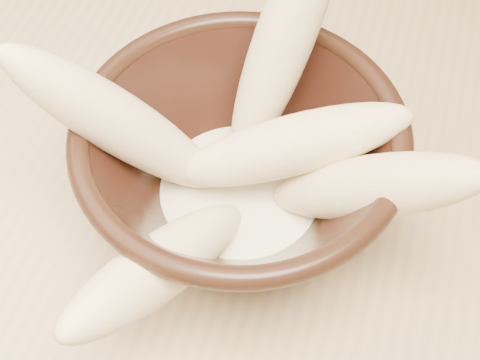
# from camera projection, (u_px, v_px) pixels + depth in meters

# --- Properties ---
(table) EXTENTS (1.20, 0.80, 0.75)m
(table) POSITION_uv_depth(u_px,v_px,m) (158.00, 112.00, 0.64)
(table) COLOR tan
(table) RESTS_ON ground
(bowl) EXTENTS (0.20, 0.20, 0.11)m
(bowl) POSITION_uv_depth(u_px,v_px,m) (240.00, 172.00, 0.42)
(bowl) COLOR black
(bowl) RESTS_ON table
(milk_puddle) EXTENTS (0.11, 0.11, 0.02)m
(milk_puddle) POSITION_uv_depth(u_px,v_px,m) (240.00, 195.00, 0.45)
(milk_puddle) COLOR beige
(milk_puddle) RESTS_ON bowl
(banana_upright) EXTENTS (0.08, 0.13, 0.18)m
(banana_upright) POSITION_uv_depth(u_px,v_px,m) (284.00, 38.00, 0.41)
(banana_upright) COLOR tan
(banana_upright) RESTS_ON bowl
(banana_left) EXTENTS (0.14, 0.07, 0.15)m
(banana_left) POSITION_uv_depth(u_px,v_px,m) (120.00, 124.00, 0.40)
(banana_left) COLOR tan
(banana_left) RESTS_ON bowl
(banana_right) EXTENTS (0.14, 0.06, 0.13)m
(banana_right) POSITION_uv_depth(u_px,v_px,m) (369.00, 187.00, 0.38)
(banana_right) COLOR tan
(banana_right) RESTS_ON bowl
(banana_across) EXTENTS (0.16, 0.08, 0.09)m
(banana_across) POSITION_uv_depth(u_px,v_px,m) (290.00, 146.00, 0.40)
(banana_across) COLOR tan
(banana_across) RESTS_ON bowl
(banana_front) EXTENTS (0.09, 0.16, 0.10)m
(banana_front) POSITION_uv_depth(u_px,v_px,m) (161.00, 265.00, 0.37)
(banana_front) COLOR tan
(banana_front) RESTS_ON bowl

